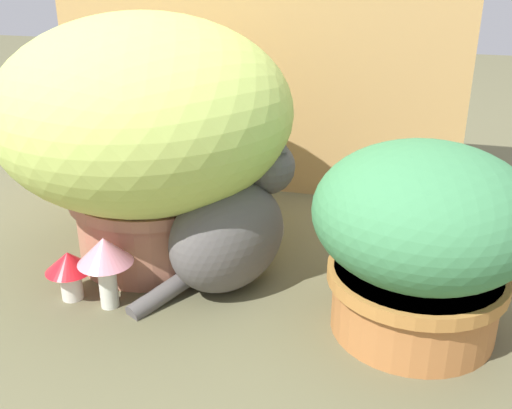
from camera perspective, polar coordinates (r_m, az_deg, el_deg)
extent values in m
plane|color=brown|center=(1.27, -5.79, -6.62)|extent=(6.00, 6.00, 0.00)
cube|color=tan|center=(1.61, -0.32, 15.24)|extent=(1.09, 0.03, 0.81)
cylinder|color=#AB6D53|center=(1.33, -9.66, -1.67)|extent=(0.32, 0.32, 0.16)
cylinder|color=#A96D56|center=(1.30, -9.86, 1.03)|extent=(0.34, 0.34, 0.02)
ellipsoid|color=#B6CC5F|center=(1.24, -10.42, 8.55)|extent=(0.60, 0.60, 0.39)
cylinder|color=#B6713B|center=(1.11, 14.60, -8.56)|extent=(0.29, 0.29, 0.12)
cylinder|color=#B47738|center=(1.09, 14.86, -6.40)|extent=(0.31, 0.31, 0.02)
ellipsoid|color=#3D804D|center=(1.04, 15.52, -0.79)|extent=(0.37, 0.37, 0.23)
ellipsoid|color=#575352|center=(1.18, -2.65, -3.01)|extent=(0.28, 0.31, 0.22)
ellipsoid|color=gray|center=(1.25, 0.65, -2.05)|extent=(0.12, 0.11, 0.11)
sphere|color=#575352|center=(1.21, 1.10, 3.58)|extent=(0.15, 0.15, 0.11)
cone|color=#575352|center=(1.21, 0.08, 6.66)|extent=(0.05, 0.05, 0.04)
cone|color=#575352|center=(1.17, 2.21, 6.05)|extent=(0.05, 0.05, 0.04)
cylinder|color=#575352|center=(1.19, -8.17, -7.93)|extent=(0.12, 0.18, 0.07)
cylinder|color=silver|center=(1.18, -13.74, -7.31)|extent=(0.03, 0.03, 0.09)
cone|color=pink|center=(1.14, -14.08, -4.21)|extent=(0.10, 0.10, 0.05)
cylinder|color=silver|center=(1.23, -16.97, -7.19)|extent=(0.04, 0.04, 0.06)
cone|color=red|center=(1.20, -17.24, -5.14)|extent=(0.09, 0.09, 0.04)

